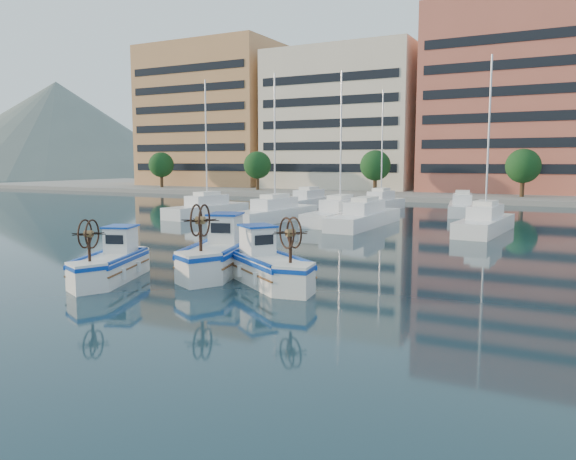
# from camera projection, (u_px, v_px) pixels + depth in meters

# --- Properties ---
(ground) EXTENTS (300.00, 300.00, 0.00)m
(ground) POSITION_uv_depth(u_px,v_px,m) (262.00, 290.00, 20.61)
(ground) COLOR #1A3744
(ground) RESTS_ON ground
(hill_west) EXTENTS (180.00, 180.00, 60.00)m
(hill_west) POSITION_uv_depth(u_px,v_px,m) (60.00, 176.00, 181.82)
(hill_west) COLOR slate
(hill_west) RESTS_ON ground
(yacht_marina) EXTENTS (40.56, 22.99, 11.50)m
(yacht_marina) POSITION_uv_depth(u_px,v_px,m) (401.00, 213.00, 45.96)
(yacht_marina) COLOR white
(yacht_marina) RESTS_ON ground
(fishing_boat_a) EXTENTS (3.02, 4.35, 2.62)m
(fishing_boat_a) POSITION_uv_depth(u_px,v_px,m) (111.00, 262.00, 22.35)
(fishing_boat_a) COLOR white
(fishing_boat_a) RESTS_ON ground
(fishing_boat_b) EXTENTS (3.30, 5.10, 3.09)m
(fishing_boat_b) POSITION_uv_depth(u_px,v_px,m) (218.00, 253.00, 23.83)
(fishing_boat_b) COLOR white
(fishing_boat_b) RESTS_ON ground
(fishing_boat_c) EXTENTS (4.48, 3.94, 2.77)m
(fishing_boat_c) POSITION_uv_depth(u_px,v_px,m) (268.00, 264.00, 21.64)
(fishing_boat_c) COLOR white
(fishing_boat_c) RESTS_ON ground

